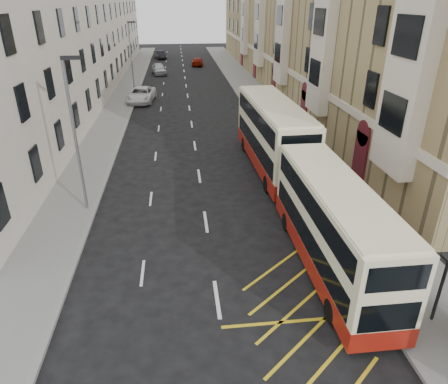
{
  "coord_description": "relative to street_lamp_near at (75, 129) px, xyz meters",
  "views": [
    {
      "loc": [
        -1.11,
        -8.07,
        10.57
      ],
      "look_at": [
        0.73,
        7.99,
        2.67
      ],
      "focal_mm": 32.0,
      "sensor_mm": 36.0,
      "label": 1
    }
  ],
  "objects": [
    {
      "name": "pavement_right",
      "position": [
        14.35,
        18.0,
        -4.56
      ],
      "size": [
        4.0,
        120.0,
        0.15
      ],
      "primitive_type": "cube",
      "color": "slate",
      "rests_on": "ground"
    },
    {
      "name": "pavement_left",
      "position": [
        -1.15,
        18.0,
        -4.56
      ],
      "size": [
        3.0,
        120.0,
        0.15
      ],
      "primitive_type": "cube",
      "color": "slate",
      "rests_on": "ground"
    },
    {
      "name": "kerb_right",
      "position": [
        12.35,
        18.0,
        -4.56
      ],
      "size": [
        0.25,
        120.0,
        0.15
      ],
      "primitive_type": "cube",
      "color": "gray",
      "rests_on": "ground"
    },
    {
      "name": "kerb_left",
      "position": [
        0.35,
        18.0,
        -4.56
      ],
      "size": [
        0.25,
        120.0,
        0.15
      ],
      "primitive_type": "cube",
      "color": "gray",
      "rests_on": "ground"
    },
    {
      "name": "road_markings",
      "position": [
        6.35,
        33.0,
        -4.63
      ],
      "size": [
        10.0,
        110.0,
        0.01
      ],
      "primitive_type": null,
      "color": "silver",
      "rests_on": "ground"
    },
    {
      "name": "terrace_right",
      "position": [
        21.23,
        33.38,
        2.88
      ],
      "size": [
        10.75,
        79.0,
        15.25
      ],
      "color": "#9F8D5C",
      "rests_on": "ground"
    },
    {
      "name": "terrace_left",
      "position": [
        -7.08,
        33.5,
        1.88
      ],
      "size": [
        9.18,
        79.0,
        13.25
      ],
      "color": "beige",
      "rests_on": "ground"
    },
    {
      "name": "guard_railing",
      "position": [
        12.6,
        -6.25,
        -3.78
      ],
      "size": [
        0.06,
        6.56,
        1.01
      ],
      "color": "red",
      "rests_on": "pavement_right"
    },
    {
      "name": "street_lamp_near",
      "position": [
        0.0,
        0.0,
        0.0
      ],
      "size": [
        0.93,
        0.18,
        8.0
      ],
      "color": "gray",
      "rests_on": "pavement_left"
    },
    {
      "name": "street_lamp_far",
      "position": [
        0.0,
        30.0,
        0.0
      ],
      "size": [
        0.93,
        0.18,
        8.0
      ],
      "color": "gray",
      "rests_on": "pavement_left"
    },
    {
      "name": "double_decker_front",
      "position": [
        11.35,
        -6.43,
        -2.61
      ],
      "size": [
        2.31,
        9.98,
        3.98
      ],
      "rotation": [
        0.0,
        0.0,
        -0.0
      ],
      "color": "#F8EFC0",
      "rests_on": "ground"
    },
    {
      "name": "double_decker_rear",
      "position": [
        11.35,
        4.82,
        -2.32
      ],
      "size": [
        2.93,
        11.45,
        4.54
      ],
      "rotation": [
        0.0,
        0.0,
        0.03
      ],
      "color": "#F8EFC0",
      "rests_on": "ground"
    },
    {
      "name": "pedestrian_far",
      "position": [
        12.7,
        -7.4,
        -3.72
      ],
      "size": [
        0.93,
        0.85,
        1.53
      ],
      "primitive_type": "imported",
      "rotation": [
        0.0,
        0.0,
        2.47
      ],
      "color": "black",
      "rests_on": "pavement_right"
    },
    {
      "name": "white_van",
      "position": [
        1.15,
        25.39,
        -3.84
      ],
      "size": [
        3.24,
        5.99,
        1.6
      ],
      "primitive_type": "imported",
      "rotation": [
        0.0,
        0.0,
        -0.11
      ],
      "color": "white",
      "rests_on": "ground"
    },
    {
      "name": "car_silver",
      "position": [
        2.51,
        43.23,
        -3.83
      ],
      "size": [
        2.64,
        4.97,
        1.61
      ],
      "primitive_type": "imported",
      "rotation": [
        0.0,
        0.0,
        0.16
      ],
      "color": "#AEB0B6",
      "rests_on": "ground"
    },
    {
      "name": "car_dark",
      "position": [
        2.18,
        60.3,
        -3.9
      ],
      "size": [
        2.67,
        4.73,
        1.47
      ],
      "primitive_type": "imported",
      "rotation": [
        0.0,
        0.0,
        0.26
      ],
      "color": "black",
      "rests_on": "ground"
    },
    {
      "name": "car_red",
      "position": [
        8.77,
        51.21,
        -3.98
      ],
      "size": [
        2.22,
        4.66,
        1.31
      ],
      "primitive_type": "imported",
      "rotation": [
        0.0,
        0.0,
        3.06
      ],
      "color": "#8E0F02",
      "rests_on": "ground"
    }
  ]
}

